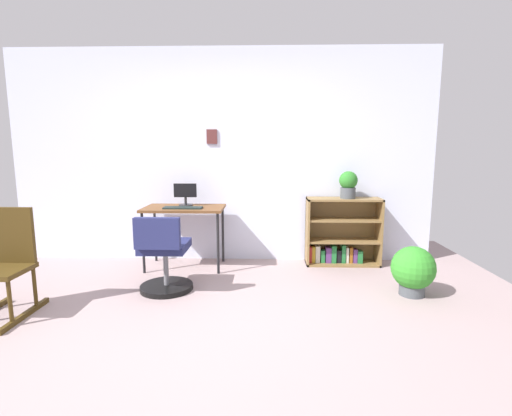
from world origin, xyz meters
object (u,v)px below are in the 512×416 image
Objects in this scene: desk at (184,213)px; potted_plant_on_shelf at (348,184)px; keyboard at (183,208)px; potted_plant_floor at (413,270)px; bookshelf_low at (341,235)px; office_chair at (164,259)px; monitor at (185,194)px; rocking_chair at (5,262)px.

desk is 1.95m from potted_plant_on_shelf.
keyboard is 2.49m from potted_plant_floor.
keyboard is at bearing -172.12° from potted_plant_on_shelf.
desk is 1.90m from bookshelf_low.
office_chair is 2.41× the size of potted_plant_on_shelf.
bookshelf_low is (1.87, 0.21, -0.30)m from desk.
potted_plant_on_shelf is (1.91, 0.26, 0.25)m from keyboard.
bookshelf_low is (1.87, 0.09, -0.50)m from monitor.
rocking_chair is 1.90× the size of potted_plant_floor.
office_chair is 2.40m from potted_plant_floor.
desk is 0.14m from keyboard.
keyboard is 0.56× the size of office_chair.
desk is at bearing 47.06° from rocking_chair.
potted_plant_on_shelf reaches higher than monitor.
rocking_chair is 3.63m from potted_plant_floor.
rocking_chair is (-1.22, -1.43, -0.40)m from monitor.
desk is 2.53m from potted_plant_floor.
monitor is 2.61m from potted_plant_floor.
monitor reaches higher than rocking_chair.
keyboard is 1.75m from rocking_chair.
monitor is 1.94m from bookshelf_low.
keyboard is 1.36× the size of potted_plant_on_shelf.
bookshelf_low is (1.90, 1.00, 0.03)m from office_chair.
rocking_chair is at bearing -132.94° from desk.
potted_plant_on_shelf reaches higher than rocking_chair.
keyboard is 0.92× the size of potted_plant_floor.
keyboard reaches higher than desk.
office_chair is at bearing 23.89° from rocking_chair.
potted_plant_floor is (3.59, 0.51, -0.20)m from rocking_chair.
bookshelf_low reaches higher than office_chair.
bookshelf_low is at bearing 26.24° from rocking_chair.
bookshelf_low is at bearing 2.87° from monitor.
desk is 0.85m from office_chair.
desk is 1.94× the size of potted_plant_floor.
keyboard is 0.49× the size of rocking_chair.
office_chair is at bearing -152.33° from bookshelf_low.
potted_plant_floor is (2.36, -0.81, -0.40)m from desk.
monitor is 0.61× the size of keyboard.
bookshelf_low is at bearing 9.78° from keyboard.
rocking_chair is at bearing -171.85° from potted_plant_floor.
office_chair is at bearing 179.64° from potted_plant_floor.
desk is 1.81m from rocking_chair.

